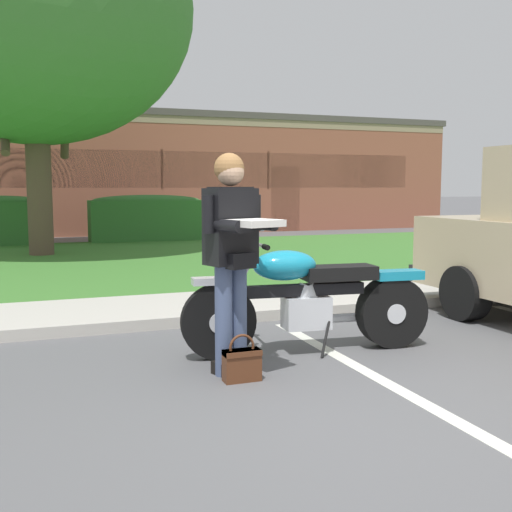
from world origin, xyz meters
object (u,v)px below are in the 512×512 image
Objects in this scene: rider_person at (232,245)px; shade_tree at (32,7)px; motorcycle at (318,298)px; brick_building at (137,174)px; handbag at (242,362)px; hedge_center_left at (147,217)px.

shade_tree is at bearing 97.08° from rider_person.
brick_building reaches higher than motorcycle.
rider_person is at bearing 92.37° from handbag.
handbag is 12.03m from hedge_center_left.
shade_tree reaches higher than motorcycle.
shade_tree is 5.77m from hedge_center_left.
hedge_center_left is at bearing 82.27° from rider_person.
motorcycle is at bearing -95.13° from brick_building.
motorcycle is 1.11m from rider_person.
brick_building reaches higher than rider_person.
handbag is 0.02× the size of brick_building.
brick_building is (2.54, 18.47, 0.88)m from rider_person.
brick_building is at bearing 82.28° from handbag.
rider_person is 0.22× the size of shade_tree.
handbag is 18.91m from brick_building.
hedge_center_left is at bearing 82.43° from handbag.
rider_person is at bearing -82.92° from shade_tree.
handbag is at bearing -87.63° from rider_person.
rider_person is 11.84m from hedge_center_left.
motorcycle is 0.29× the size of shade_tree.
hedge_center_left is (0.68, 11.36, 0.17)m from motorcycle.
rider_person is at bearing -158.27° from motorcycle.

